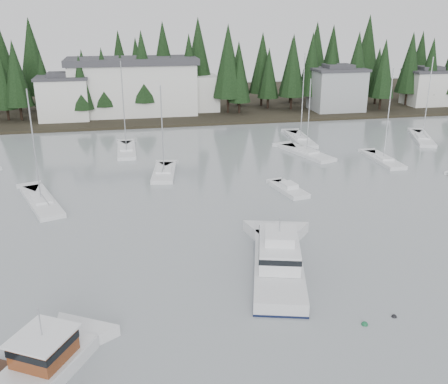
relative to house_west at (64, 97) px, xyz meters
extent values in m
cube|color=black|center=(18.00, 18.00, -4.65)|extent=(240.00, 54.00, 1.00)
cube|color=silver|center=(0.00, 0.00, -0.40)|extent=(9.00, 7.00, 7.50)
cube|color=#38383D|center=(0.00, 0.00, 3.60)|extent=(9.54, 7.42, 0.50)
cube|color=#38383D|center=(0.00, 0.00, 4.20)|extent=(4.95, 3.85, 0.80)
cube|color=#999EA0|center=(54.00, -1.00, -0.15)|extent=(10.00, 8.00, 8.00)
cube|color=#38383D|center=(54.00, -1.00, 4.10)|extent=(10.60, 8.48, 0.50)
cube|color=#38383D|center=(54.00, -1.00, 4.70)|extent=(5.50, 4.40, 0.80)
cube|color=silver|center=(76.00, 1.00, -0.65)|extent=(9.00, 7.00, 7.00)
cube|color=#38383D|center=(76.00, 1.00, 3.10)|extent=(9.54, 7.42, 0.50)
cube|color=#38383D|center=(76.00, 1.00, 3.70)|extent=(4.95, 3.85, 0.80)
cube|color=silver|center=(13.00, 3.00, 0.85)|extent=(24.00, 10.00, 10.00)
cube|color=#38383D|center=(13.00, 3.00, 6.15)|extent=(25.00, 11.00, 1.20)
cube|color=silver|center=(25.00, 5.00, -0.65)|extent=(10.00, 8.00, 7.00)
cube|color=silver|center=(4.52, -74.32, -3.79)|extent=(7.58, 9.87, 0.13)
cube|color=#532910|center=(5.50, -72.64, -3.03)|extent=(3.78, 3.87, 1.52)
cube|color=white|center=(5.50, -72.64, -2.21)|extent=(4.26, 4.37, 0.13)
cube|color=black|center=(5.50, -72.64, -2.72)|extent=(3.86, 3.95, 0.43)
cylinder|color=#A5A8AD|center=(5.50, -72.64, -1.29)|extent=(0.08, 0.08, 1.73)
cube|color=silver|center=(22.00, -64.27, -4.49)|extent=(6.90, 12.77, 1.77)
cube|color=black|center=(22.00, -64.27, -4.62)|extent=(6.95, 12.83, 0.24)
cube|color=white|center=(22.16, -63.68, -2.77)|extent=(4.68, 6.94, 1.61)
cube|color=black|center=(22.16, -63.68, -2.38)|extent=(4.77, 7.02, 0.44)
cube|color=white|center=(22.16, -63.68, -1.60)|extent=(3.03, 3.66, 0.72)
cylinder|color=#A5A8AD|center=(22.16, -63.68, -0.72)|extent=(0.10, 0.10, 1.22)
cube|color=silver|center=(15.36, -36.61, -4.68)|extent=(3.95, 8.42, 1.05)
cube|color=white|center=(15.36, -36.61, -4.03)|extent=(2.30, 3.02, 0.30)
cylinder|color=#A5A8AD|center=(15.36, -36.61, 1.24)|extent=(0.14, 0.14, 10.79)
cube|color=silver|center=(45.82, -36.70, -4.68)|extent=(2.66, 8.78, 1.05)
cube|color=white|center=(45.82, -36.70, -4.03)|extent=(1.80, 3.00, 0.30)
cylinder|color=#A5A8AD|center=(45.82, -36.70, 1.96)|extent=(0.14, 0.14, 12.23)
cube|color=silver|center=(10.85, -24.40, -4.68)|extent=(2.68, 9.82, 1.05)
cube|color=white|center=(10.85, -24.40, -4.03)|extent=(1.85, 3.35, 0.30)
cylinder|color=#A5A8AD|center=(10.85, -24.40, 2.18)|extent=(0.14, 0.14, 12.67)
cube|color=silver|center=(1.42, -44.35, -4.68)|extent=(6.08, 11.12, 1.05)
cube|color=white|center=(1.42, -44.35, -4.03)|extent=(2.94, 4.09, 0.30)
cylinder|color=#A5A8AD|center=(1.42, -44.35, 1.77)|extent=(0.14, 0.14, 11.85)
cube|color=silver|center=(36.62, -31.14, -4.68)|extent=(5.72, 10.55, 1.05)
cube|color=white|center=(36.62, -31.14, -4.03)|extent=(2.92, 3.89, 0.30)
cylinder|color=#A5A8AD|center=(36.62, -31.14, 1.04)|extent=(0.14, 0.14, 10.40)
cube|color=silver|center=(58.29, -26.30, -4.68)|extent=(6.47, 11.01, 1.05)
cube|color=white|center=(58.29, -26.30, -4.03)|extent=(3.04, 4.09, 0.30)
cylinder|color=#A5A8AD|center=(58.29, -26.30, 2.15)|extent=(0.14, 0.14, 12.60)
cube|color=silver|center=(38.62, -22.86, -4.68)|extent=(3.47, 10.89, 1.05)
cube|color=white|center=(38.62, -22.86, -4.03)|extent=(2.16, 3.77, 0.30)
cylinder|color=#A5A8AD|center=(38.62, -22.86, 2.47)|extent=(0.14, 0.14, 13.24)
cube|color=silver|center=(28.98, -45.88, -4.60)|extent=(3.32, 6.38, 0.90)
cube|color=white|center=(28.98, -45.88, -3.90)|extent=(1.84, 2.19, 0.55)
sphere|color=#145933|center=(25.57, -72.02, -4.65)|extent=(0.45, 0.45, 0.45)
sphere|color=black|center=(27.96, -71.57, -4.65)|extent=(0.37, 0.37, 0.37)
camera|label=1|loc=(10.85, -97.75, 14.84)|focal=40.00mm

